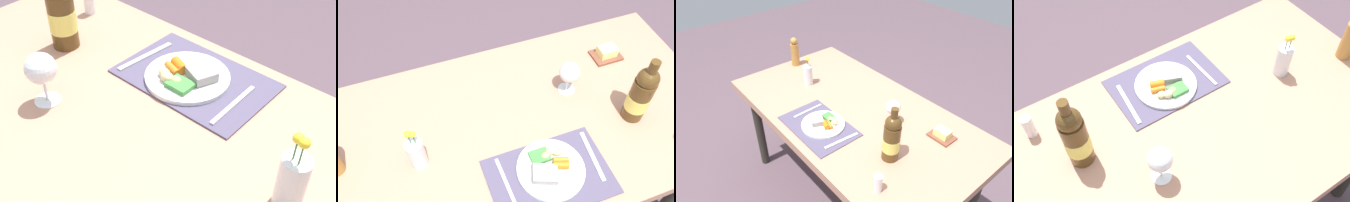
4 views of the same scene
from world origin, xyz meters
TOP-DOWN VIEW (x-y plane):
  - dining_table at (0.00, 0.00)m, footprint 1.58×0.87m
  - placemat at (-0.01, -0.25)m, footprint 0.43×0.28m
  - dinner_plate at (-0.00, -0.22)m, footprint 0.24×0.24m
  - fork at (-0.17, -0.22)m, footprint 0.02×0.20m
  - knife at (0.17, -0.23)m, footprint 0.03×0.21m
  - wine_glass at (0.22, 0.09)m, footprint 0.08×0.08m
  - salt_shaker at (0.52, -0.30)m, footprint 0.04×0.04m
  - wine_bottle at (0.41, -0.11)m, footprint 0.09×0.09m
  - flower_vase at (-0.43, -0.04)m, footprint 0.06×0.06m

SIDE VIEW (x-z plane):
  - dining_table at x=0.00m, z-range 0.31..1.07m
  - placemat at x=-0.01m, z-range 0.76..0.77m
  - fork at x=-0.17m, z-range 0.77..0.77m
  - knife at x=0.17m, z-range 0.77..0.77m
  - dinner_plate at x=0.00m, z-range 0.76..0.80m
  - salt_shaker at x=0.52m, z-range 0.76..0.85m
  - flower_vase at x=-0.43m, z-range 0.73..0.93m
  - wine_glass at x=0.22m, z-range 0.79..0.94m
  - wine_bottle at x=0.41m, z-range 0.74..1.04m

